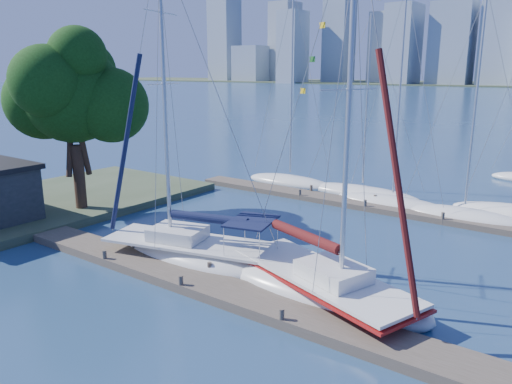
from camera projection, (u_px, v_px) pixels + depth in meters
The scene contains 11 objects.
ground at pixel (196, 286), 21.52m from camera, with size 700.00×700.00×0.00m, color navy.
near_dock at pixel (196, 282), 21.47m from camera, with size 26.00×2.00×0.40m, color #4A4236.
far_dock at pixel (384, 208), 32.87m from camera, with size 30.00×1.80×0.36m, color #4A4236.
shore at pixel (40, 205), 33.54m from camera, with size 12.00×22.00×0.50m, color #38472D.
tree at pixel (72, 91), 30.13m from camera, with size 8.52×7.78×11.55m.
sailboat_navy at pixel (189, 239), 24.01m from camera, with size 9.47×5.09×15.13m.
sailboat_maroon at pixel (322, 273), 20.07m from camera, with size 9.73×5.87×15.05m.
bg_boat_0 at pixel (290, 181), 40.22m from camera, with size 7.99×3.28×15.58m.
bg_boat_1 at pixel (362, 193), 36.66m from camera, with size 8.95×2.93×13.16m.
bg_boat_2 at pixel (392, 203), 33.76m from camera, with size 8.40×5.17×14.59m.
bg_boat_3 at pixel (464, 216), 30.72m from camera, with size 7.69×2.65×13.78m.
Camera 1 is at (13.84, -14.56, 9.10)m, focal length 35.00 mm.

